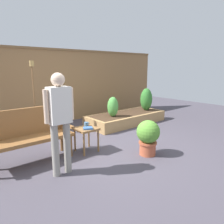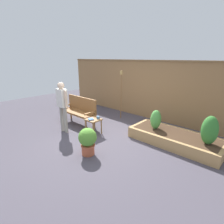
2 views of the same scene
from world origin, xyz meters
TOP-DOWN VIEW (x-y plane):
  - ground_plane at (0.00, 0.00)m, footprint 14.00×14.00m
  - fence_back at (0.00, 2.60)m, footprint 8.40×0.14m
  - garden_bench at (-1.39, 0.41)m, footprint 1.44×0.48m
  - side_table at (-0.37, 0.14)m, footprint 0.40×0.40m
  - cup_on_table at (-0.29, 0.26)m, footprint 0.12×0.09m
  - book_on_table at (-0.39, 0.05)m, footprint 0.22×0.21m
  - potted_boxwood at (0.42, -0.75)m, footprint 0.44×0.44m
  - raised_planter_bed at (1.72, 1.20)m, footprint 2.40×1.00m
  - shrub_near_bench at (1.15, 1.13)m, footprint 0.30×0.30m
  - shrub_far_corner at (2.53, 1.13)m, footprint 0.37×0.37m
  - tiki_torch at (-0.72, 1.84)m, footprint 0.10×0.10m
  - person_by_bench at (-1.17, -0.38)m, footprint 0.47×0.20m

SIDE VIEW (x-z plane):
  - ground_plane at x=0.00m, z-range 0.00..0.00m
  - raised_planter_bed at x=1.72m, z-range 0.00..0.30m
  - potted_boxwood at x=0.42m, z-range 0.04..0.72m
  - side_table at x=-0.37m, z-range 0.16..0.64m
  - book_on_table at x=-0.39m, z-range 0.48..0.51m
  - cup_on_table at x=-0.29m, z-range 0.48..0.56m
  - garden_bench at x=-1.39m, z-range 0.07..1.01m
  - shrub_near_bench at x=1.15m, z-range 0.30..0.85m
  - shrub_far_corner at x=2.53m, z-range 0.30..0.99m
  - person_by_bench at x=-1.17m, z-range 0.15..1.71m
  - fence_back at x=0.00m, z-range 0.01..2.17m
  - tiki_torch at x=-0.72m, z-range 0.32..2.10m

